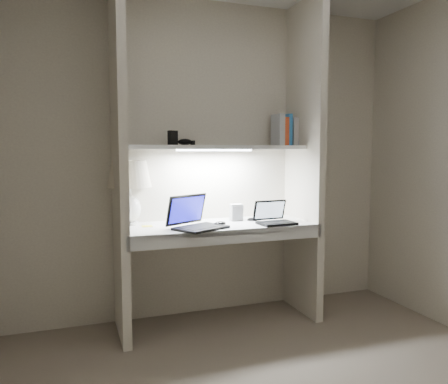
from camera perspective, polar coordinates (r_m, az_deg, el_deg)
name	(u,v)px	position (r m, az deg, el deg)	size (l,w,h in m)	color
back_wall	(208,160)	(3.54, -2.15, 4.21)	(3.20, 0.01, 2.50)	beige
alcove_panel_left	(119,161)	(3.12, -13.53, 3.91)	(0.06, 0.55, 2.50)	beige
alcove_panel_right	(304,160)	(3.58, 10.45, 4.14)	(0.06, 0.55, 2.50)	beige
desk	(219,226)	(3.33, -0.69, -4.52)	(1.40, 0.55, 0.04)	white
desk_apron	(231,237)	(3.09, 0.88, -5.85)	(1.46, 0.03, 0.10)	silver
shelf	(215,147)	(3.37, -1.23, 5.86)	(1.40, 0.36, 0.03)	silver
strip_light	(215,150)	(3.37, -1.23, 5.48)	(0.60, 0.04, 0.01)	white
table_lamp	(129,182)	(3.32, -12.26, 1.33)	(0.33, 0.33, 0.48)	white
laptop_main	(195,221)	(3.14, -3.76, -3.76)	(0.45, 0.43, 0.24)	black
laptop_netbook	(274,218)	(3.35, 6.56, -3.43)	(0.28, 0.25, 0.17)	black
speaker	(236,212)	(3.46, 1.61, -2.68)	(0.10, 0.07, 0.13)	silver
mouse	(220,224)	(3.22, -0.53, -4.17)	(0.10, 0.06, 0.04)	black
cable_coil	(255,219)	(3.52, 4.01, -3.54)	(0.11, 0.11, 0.01)	black
sticky_note	(147,226)	(3.27, -10.02, -4.41)	(0.08, 0.08, 0.00)	yellow
book_row	(288,131)	(3.66, 8.37, 7.89)	(0.24, 0.17, 0.26)	silver
shelf_box	(173,138)	(3.31, -6.71, 7.03)	(0.06, 0.05, 0.11)	black
shelf_gadget	(185,142)	(3.34, -5.12, 6.53)	(0.11, 0.08, 0.05)	black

